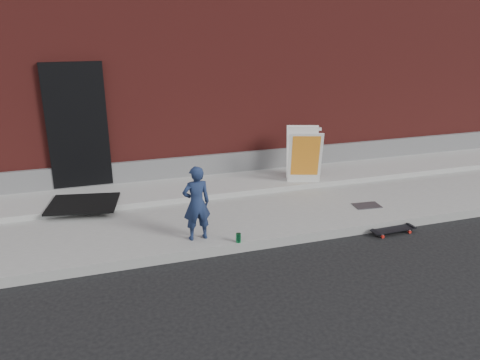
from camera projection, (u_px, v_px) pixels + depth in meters
name	position (u px, v px, depth m)	size (l,w,h in m)	color
ground	(271.00, 248.00, 6.92)	(80.00, 80.00, 0.00)	black
sidewalk	(240.00, 207.00, 8.25)	(20.00, 3.00, 0.15)	gray
apron	(226.00, 184.00, 9.02)	(20.00, 1.20, 0.10)	#999994
building	(177.00, 48.00, 12.42)	(20.00, 8.10, 5.00)	maroon
child	(197.00, 203.00, 6.72)	(0.41, 0.27, 1.12)	#1A2749
skateboard	(393.00, 230.00, 7.38)	(0.74, 0.21, 0.08)	red
pizza_sign	(304.00, 155.00, 8.93)	(0.82, 0.89, 1.04)	white
soda_can	(238.00, 238.00, 6.76)	(0.07, 0.07, 0.14)	#1B8949
doormat	(83.00, 204.00, 7.89)	(1.11, 0.90, 0.03)	black
utility_plate	(367.00, 206.00, 8.10)	(0.45, 0.29, 0.01)	#4C4C50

